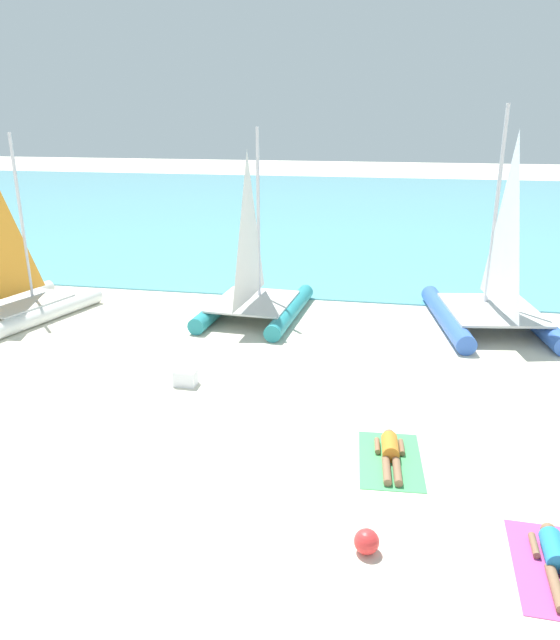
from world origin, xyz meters
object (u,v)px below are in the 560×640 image
(cooler_box, at_px, (185,378))
(towel_left, at_px, (390,460))
(sunbather_left, at_px, (390,452))
(sunbather_right, at_px, (556,558))
(sailboat_blue, at_px, (493,297))
(sailboat_teal, at_px, (254,291))
(sailboat_white, at_px, (17,291))
(beach_ball, at_px, (367,541))
(towel_right, at_px, (555,569))

(cooler_box, bearing_deg, towel_left, -26.61)
(sunbather_left, distance_m, sunbather_right, 3.25)
(sunbather_right, height_order, cooler_box, cooler_box)
(sailboat_blue, distance_m, sunbather_right, 9.98)
(sailboat_teal, relative_size, sailboat_white, 1.03)
(sailboat_white, bearing_deg, cooler_box, -13.06)
(sailboat_white, distance_m, beach_ball, 13.86)
(sailboat_blue, distance_m, cooler_box, 9.10)
(sailboat_teal, height_order, towel_left, sailboat_teal)
(towel_right, bearing_deg, sailboat_teal, 123.75)
(towel_left, relative_size, towel_right, 1.00)
(towel_right, height_order, sunbather_right, sunbather_right)
(sailboat_white, height_order, cooler_box, sailboat_white)
(beach_ball, bearing_deg, sailboat_blue, 73.65)
(sunbather_right, bearing_deg, sailboat_white, 150.09)
(towel_right, bearing_deg, sunbather_left, 133.32)
(sailboat_teal, xyz_separation_m, cooler_box, (-0.44, -5.01, -0.64))
(towel_right, distance_m, beach_ball, 2.56)
(towel_left, height_order, sunbather_right, sunbather_right)
(sunbather_right, relative_size, beach_ball, 4.35)
(cooler_box, bearing_deg, sailboat_teal, 85.00)
(sailboat_white, relative_size, cooler_box, 10.70)
(beach_ball, height_order, cooler_box, same)
(sailboat_blue, relative_size, towel_left, 3.22)
(sailboat_blue, relative_size, sailboat_white, 1.14)
(sailboat_teal, xyz_separation_m, sailboat_white, (-7.01, -1.29, -0.02))
(sailboat_blue, height_order, sailboat_white, sailboat_blue)
(sailboat_white, relative_size, towel_left, 2.82)
(sunbather_left, xyz_separation_m, cooler_box, (-4.63, 2.26, 0.05))
(sailboat_blue, relative_size, cooler_box, 12.23)
(sailboat_teal, height_order, sunbather_left, sailboat_teal)
(sailboat_blue, bearing_deg, sailboat_white, 177.77)
(sailboat_teal, relative_size, sailboat_blue, 0.90)
(towel_left, xyz_separation_m, sunbather_right, (2.26, -2.26, 0.13))
(sailboat_teal, distance_m, towel_right, 11.65)
(sailboat_white, height_order, sunbather_left, sailboat_white)
(sailboat_blue, height_order, cooler_box, sailboat_blue)
(sunbather_right, bearing_deg, sunbather_left, 135.90)
(sailboat_teal, bearing_deg, sailboat_blue, 6.89)
(sailboat_teal, bearing_deg, sailboat_white, -165.55)
(sunbather_left, distance_m, beach_ball, 2.56)
(sailboat_blue, xyz_separation_m, cooler_box, (-7.32, -5.35, -0.73))
(sailboat_teal, relative_size, towel_left, 2.89)
(sunbather_left, height_order, cooler_box, cooler_box)
(towel_left, xyz_separation_m, beach_ball, (-0.29, -2.47, 0.17))
(sailboat_teal, bearing_deg, towel_right, -52.21)
(towel_left, bearing_deg, beach_ball, -96.77)
(towel_right, distance_m, sunbather_right, 0.14)
(sailboat_blue, height_order, towel_left, sailboat_blue)
(sailboat_blue, distance_m, beach_ball, 10.60)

